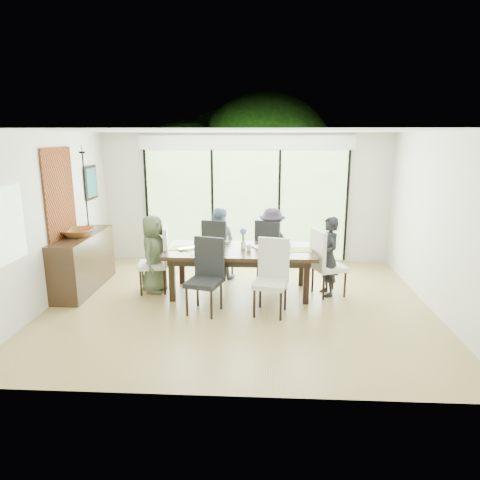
{
  "coord_description": "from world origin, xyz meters",
  "views": [
    {
      "loc": [
        0.36,
        -6.41,
        2.63
      ],
      "look_at": [
        0.0,
        0.25,
        1.0
      ],
      "focal_mm": 32.0,
      "sensor_mm": 36.0,
      "label": 1
    }
  ],
  "objects_px": {
    "chair_far_left": "(219,248)",
    "sideboard": "(83,262)",
    "vase": "(243,245)",
    "bowl": "(78,233)",
    "chair_right_end": "(329,262)",
    "cup_a": "(200,243)",
    "person_far_left": "(219,243)",
    "person_far_right": "(272,244)",
    "laptop": "(189,249)",
    "chair_left_end": "(153,259)",
    "chair_near_right": "(270,278)",
    "cup_c": "(288,245)",
    "table_top": "(240,251)",
    "cup_b": "(249,248)",
    "person_right_end": "(329,257)",
    "chair_far_right": "(272,248)",
    "person_left_end": "(154,254)",
    "chair_near_left": "(204,277)"
  },
  "relations": [
    {
      "from": "chair_far_left",
      "to": "sideboard",
      "type": "height_order",
      "value": "chair_far_left"
    },
    {
      "from": "vase",
      "to": "sideboard",
      "type": "bearing_deg",
      "value": 179.71
    },
    {
      "from": "sideboard",
      "to": "bowl",
      "type": "height_order",
      "value": "bowl"
    },
    {
      "from": "vase",
      "to": "chair_right_end",
      "type": "bearing_deg",
      "value": -1.97
    },
    {
      "from": "cup_a",
      "to": "bowl",
      "type": "relative_size",
      "value": 0.25
    },
    {
      "from": "chair_far_left",
      "to": "person_far_left",
      "type": "height_order",
      "value": "person_far_left"
    },
    {
      "from": "person_far_left",
      "to": "person_far_right",
      "type": "relative_size",
      "value": 1.0
    },
    {
      "from": "person_far_left",
      "to": "bowl",
      "type": "xyz_separation_m",
      "value": [
        -2.3,
        -0.87,
        0.37
      ]
    },
    {
      "from": "person_far_right",
      "to": "chair_far_left",
      "type": "bearing_deg",
      "value": 5.8
    },
    {
      "from": "person_far_left",
      "to": "laptop",
      "type": "relative_size",
      "value": 3.91
    },
    {
      "from": "chair_left_end",
      "to": "bowl",
      "type": "bearing_deg",
      "value": -98.87
    },
    {
      "from": "chair_right_end",
      "to": "person_far_left",
      "type": "bearing_deg",
      "value": 46.54
    },
    {
      "from": "chair_near_right",
      "to": "person_far_right",
      "type": "xyz_separation_m",
      "value": [
        0.05,
        1.7,
        0.1
      ]
    },
    {
      "from": "cup_c",
      "to": "table_top",
      "type": "bearing_deg",
      "value": -172.87
    },
    {
      "from": "chair_left_end",
      "to": "chair_right_end",
      "type": "relative_size",
      "value": 1.0
    },
    {
      "from": "chair_near_right",
      "to": "cup_a",
      "type": "distance_m",
      "value": 1.6
    },
    {
      "from": "chair_left_end",
      "to": "cup_b",
      "type": "height_order",
      "value": "chair_left_end"
    },
    {
      "from": "chair_right_end",
      "to": "laptop",
      "type": "bearing_deg",
      "value": 72.03
    },
    {
      "from": "vase",
      "to": "chair_far_left",
      "type": "bearing_deg",
      "value": 122.01
    },
    {
      "from": "person_far_right",
      "to": "cup_b",
      "type": "xyz_separation_m",
      "value": [
        -0.4,
        -0.93,
        0.16
      ]
    },
    {
      "from": "chair_right_end",
      "to": "person_far_right",
      "type": "relative_size",
      "value": 0.85
    },
    {
      "from": "person_right_end",
      "to": "laptop",
      "type": "relative_size",
      "value": 3.91
    },
    {
      "from": "chair_far_left",
      "to": "person_right_end",
      "type": "distance_m",
      "value": 2.11
    },
    {
      "from": "bowl",
      "to": "person_far_right",
      "type": "bearing_deg",
      "value": 14.71
    },
    {
      "from": "cup_b",
      "to": "chair_right_end",
      "type": "bearing_deg",
      "value": 4.24
    },
    {
      "from": "chair_far_left",
      "to": "chair_far_right",
      "type": "distance_m",
      "value": 1.0
    },
    {
      "from": "person_right_end",
      "to": "person_far_right",
      "type": "relative_size",
      "value": 1.0
    },
    {
      "from": "person_right_end",
      "to": "bowl",
      "type": "relative_size",
      "value": 2.6
    },
    {
      "from": "chair_left_end",
      "to": "person_left_end",
      "type": "xyz_separation_m",
      "value": [
        0.02,
        0.0,
        0.1
      ]
    },
    {
      "from": "cup_a",
      "to": "chair_near_left",
      "type": "bearing_deg",
      "value": -78.91
    },
    {
      "from": "chair_near_right",
      "to": "laptop",
      "type": "height_order",
      "value": "chair_near_right"
    },
    {
      "from": "sideboard",
      "to": "chair_right_end",
      "type": "bearing_deg",
      "value": -0.87
    },
    {
      "from": "chair_left_end",
      "to": "cup_b",
      "type": "bearing_deg",
      "value": 76.02
    },
    {
      "from": "chair_left_end",
      "to": "bowl",
      "type": "distance_m",
      "value": 1.33
    },
    {
      "from": "chair_far_left",
      "to": "person_far_right",
      "type": "bearing_deg",
      "value": -165.53
    },
    {
      "from": "person_right_end",
      "to": "cup_c",
      "type": "distance_m",
      "value": 0.71
    },
    {
      "from": "chair_left_end",
      "to": "sideboard",
      "type": "relative_size",
      "value": 0.66
    },
    {
      "from": "person_left_end",
      "to": "person_far_left",
      "type": "distance_m",
      "value": 1.32
    },
    {
      "from": "person_right_end",
      "to": "vase",
      "type": "bearing_deg",
      "value": -105.12
    },
    {
      "from": "person_left_end",
      "to": "cup_a",
      "type": "relative_size",
      "value": 10.4
    },
    {
      "from": "person_far_right",
      "to": "person_far_left",
      "type": "bearing_deg",
      "value": 6.95
    },
    {
      "from": "chair_far_right",
      "to": "chair_far_left",
      "type": "bearing_deg",
      "value": 23.33
    },
    {
      "from": "chair_far_left",
      "to": "table_top",
      "type": "bearing_deg",
      "value": 133.51
    },
    {
      "from": "chair_right_end",
      "to": "laptop",
      "type": "relative_size",
      "value": 3.33
    },
    {
      "from": "chair_right_end",
      "to": "chair_near_left",
      "type": "relative_size",
      "value": 1.0
    },
    {
      "from": "vase",
      "to": "chair_left_end",
      "type": "bearing_deg",
      "value": -178.15
    },
    {
      "from": "table_top",
      "to": "person_far_right",
      "type": "xyz_separation_m",
      "value": [
        0.55,
        0.83,
        -0.08
      ]
    },
    {
      "from": "table_top",
      "to": "chair_near_right",
      "type": "distance_m",
      "value": 1.02
    },
    {
      "from": "chair_left_end",
      "to": "cup_b",
      "type": "xyz_separation_m",
      "value": [
        1.65,
        -0.1,
        0.26
      ]
    },
    {
      "from": "chair_near_right",
      "to": "cup_c",
      "type": "xyz_separation_m",
      "value": [
        0.3,
        0.97,
        0.26
      ]
    }
  ]
}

